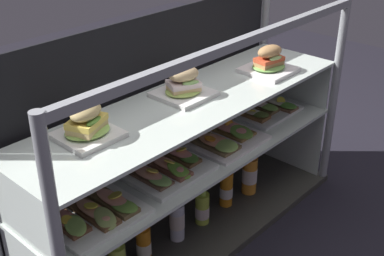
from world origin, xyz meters
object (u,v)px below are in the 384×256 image
Objects in this scene: open_sandwich_tray_left_of_center at (94,212)px; open_sandwich_tray_right_of_center at (225,137)px; plated_roll_sandwich_left_of_center at (87,125)px; juice_bottle_front_left_end at (144,243)px; open_sandwich_tray_near_right_corner at (263,108)px; juice_bottle_tucked_behind at (176,219)px; juice_bottle_near_post at (250,174)px; juice_bottle_back_left at (226,188)px; open_sandwich_tray_center at (167,167)px; juice_bottle_back_right at (202,208)px; plated_roll_sandwich_near_right_corner at (184,86)px; plated_roll_sandwich_mid_right at (269,63)px.

open_sandwich_tray_left_of_center is 0.69m from open_sandwich_tray_right_of_center.
juice_bottle_front_left_end is at bearing -12.61° from plated_roll_sandwich_left_of_center.
juice_bottle_tucked_behind is at bearing -178.46° from open_sandwich_tray_near_right_corner.
juice_bottle_near_post is (0.91, 0.02, -0.29)m from open_sandwich_tray_left_of_center.
juice_bottle_back_left is (-0.28, -0.02, -0.30)m from open_sandwich_tray_near_right_corner.
open_sandwich_tray_right_of_center is (0.69, 0.01, -0.00)m from open_sandwich_tray_left_of_center.
juice_bottle_near_post is (-0.13, -0.04, -0.29)m from open_sandwich_tray_near_right_corner.
open_sandwich_tray_left_of_center is 0.36m from open_sandwich_tray_center.
juice_bottle_front_left_end is at bearing 165.49° from open_sandwich_tray_center.
plated_roll_sandwich_left_of_center reaches higher than juice_bottle_tucked_behind.
juice_bottle_front_left_end is at bearing 177.58° from juice_bottle_tucked_behind.
open_sandwich_tray_left_of_center reaches higher than juice_bottle_near_post.
open_sandwich_tray_center reaches higher than juice_bottle_back_right.
plated_roll_sandwich_near_right_corner is 0.32m from open_sandwich_tray_right_of_center.
plated_roll_sandwich_mid_right is at bearing -3.51° from open_sandwich_tray_right_of_center.
open_sandwich_tray_center reaches higher than juice_bottle_back_left.
juice_bottle_front_left_end is at bearing 178.99° from juice_bottle_back_left.
open_sandwich_tray_right_of_center is at bearing -7.22° from plated_roll_sandwich_left_of_center.
juice_bottle_back_left is at bearing 2.73° from juice_bottle_back_right.
plated_roll_sandwich_mid_right is 0.92× the size of juice_bottle_tucked_behind.
plated_roll_sandwich_left_of_center is 0.77m from juice_bottle_back_right.
open_sandwich_tray_left_of_center is 0.52m from juice_bottle_tucked_behind.
open_sandwich_tray_right_of_center is at bearing -11.00° from juice_bottle_back_right.
open_sandwich_tray_near_right_corner is 1.49× the size of juice_bottle_front_left_end.
juice_bottle_back_right is 0.17m from juice_bottle_back_left.
open_sandwich_tray_near_right_corner reaches higher than juice_bottle_back_right.
open_sandwich_tray_center is 0.38m from juice_bottle_back_right.
juice_bottle_back_left is at bearing -1.01° from juice_bottle_front_left_end.
open_sandwich_tray_right_of_center is 1.40× the size of juice_bottle_tucked_behind.
juice_bottle_tucked_behind is at bearing 174.87° from plated_roll_sandwich_mid_right.
plated_roll_sandwich_mid_right is 0.66× the size of open_sandwich_tray_left_of_center.
open_sandwich_tray_near_right_corner reaches higher than open_sandwich_tray_left_of_center.
open_sandwich_tray_center reaches higher than juice_bottle_tucked_behind.
plated_roll_sandwich_left_of_center is 0.29m from open_sandwich_tray_left_of_center.
plated_roll_sandwich_mid_right is (0.89, -0.10, -0.01)m from plated_roll_sandwich_left_of_center.
open_sandwich_tray_near_right_corner reaches higher than juice_bottle_back_left.
plated_roll_sandwich_near_right_corner reaches higher than juice_bottle_front_left_end.
plated_roll_sandwich_mid_right is 0.55m from juice_bottle_near_post.
open_sandwich_tray_left_of_center is 0.95m from juice_bottle_near_post.
open_sandwich_tray_right_of_center reaches higher than juice_bottle_back_right.
juice_bottle_back_right is at bearing -2.95° from juice_bottle_front_left_end.
plated_roll_sandwich_left_of_center reaches higher than open_sandwich_tray_right_of_center.
open_sandwich_tray_left_of_center is 1.54× the size of juice_bottle_back_right.
juice_bottle_front_left_end is at bearing -172.16° from plated_roll_sandwich_near_right_corner.
plated_roll_sandwich_near_right_corner is at bearing 21.77° from open_sandwich_tray_center.
open_sandwich_tray_center is at bearing -158.23° from plated_roll_sandwich_near_right_corner.
plated_roll_sandwich_left_of_center is 0.61× the size of open_sandwich_tray_right_of_center.
plated_roll_sandwich_mid_right is at bearing -4.45° from juice_bottle_front_left_end.
plated_roll_sandwich_near_right_corner reaches higher than juice_bottle_near_post.
open_sandwich_tray_right_of_center reaches higher than juice_bottle_front_left_end.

